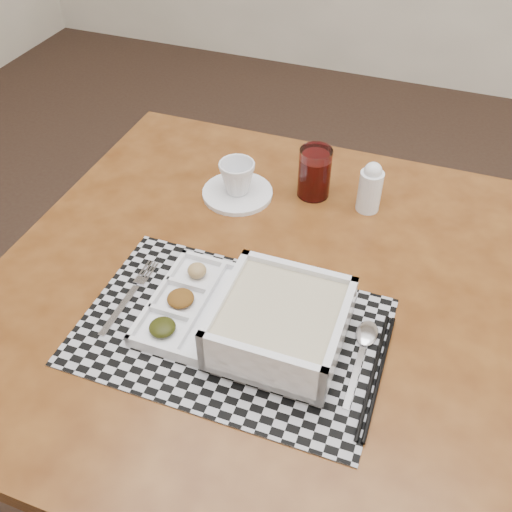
# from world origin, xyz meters

# --- Properties ---
(dining_table) EXTENTS (0.97, 0.97, 0.72)m
(dining_table) POSITION_xyz_m (-0.24, 0.08, 0.65)
(dining_table) COLOR #4B240D
(dining_table) RESTS_ON ground
(placemat) EXTENTS (0.50, 0.33, 0.00)m
(placemat) POSITION_xyz_m (-0.24, -0.05, 0.73)
(placemat) COLOR #A1A1A9
(placemat) RESTS_ON dining_table
(serving_tray) EXTENTS (0.33, 0.23, 0.09)m
(serving_tray) POSITION_xyz_m (-0.18, -0.04, 0.76)
(serving_tray) COLOR white
(serving_tray) RESTS_ON placemat
(fork) EXTENTS (0.02, 0.19, 0.00)m
(fork) POSITION_xyz_m (-0.44, -0.04, 0.73)
(fork) COLOR silver
(fork) RESTS_ON placemat
(spoon) EXTENTS (0.04, 0.18, 0.01)m
(spoon) POSITION_xyz_m (-0.03, 0.01, 0.73)
(spoon) COLOR silver
(spoon) RESTS_ON placemat
(chopsticks) EXTENTS (0.02, 0.24, 0.01)m
(chopsticks) POSITION_xyz_m (-0.00, -0.06, 0.73)
(chopsticks) COLOR black
(chopsticks) RESTS_ON placemat
(saucer) EXTENTS (0.15, 0.15, 0.01)m
(saucer) POSITION_xyz_m (-0.37, 0.30, 0.73)
(saucer) COLOR white
(saucer) RESTS_ON dining_table
(cup) EXTENTS (0.08, 0.08, 0.07)m
(cup) POSITION_xyz_m (-0.37, 0.30, 0.77)
(cup) COLOR white
(cup) RESTS_ON saucer
(juice_glass) EXTENTS (0.07, 0.07, 0.11)m
(juice_glass) POSITION_xyz_m (-0.22, 0.36, 0.77)
(juice_glass) COLOR white
(juice_glass) RESTS_ON dining_table
(creamer_bottle) EXTENTS (0.05, 0.05, 0.11)m
(creamer_bottle) POSITION_xyz_m (-0.10, 0.35, 0.78)
(creamer_bottle) COLOR white
(creamer_bottle) RESTS_ON dining_table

